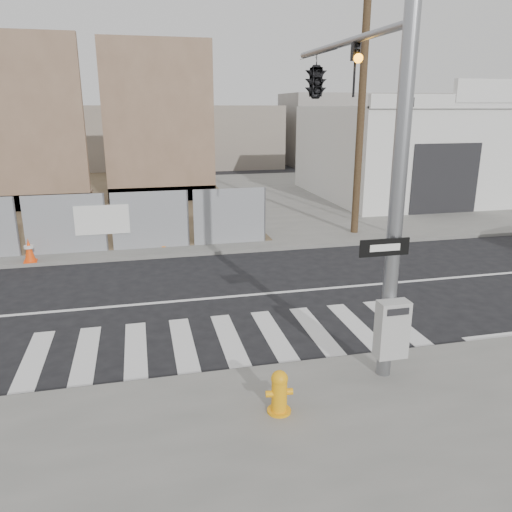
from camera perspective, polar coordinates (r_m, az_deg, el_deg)
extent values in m
plane|color=black|center=(13.37, -5.01, -4.84)|extent=(100.00, 100.00, 0.00)
cube|color=slate|center=(26.82, -9.44, 6.08)|extent=(50.00, 20.00, 0.12)
cylinder|color=gray|center=(8.71, 15.94, 7.68)|extent=(0.26, 0.26, 7.00)
cylinder|color=gray|center=(11.03, 10.06, 22.86)|extent=(0.14, 5.20, 0.14)
cube|color=#B2B2AF|center=(9.15, 15.28, -8.09)|extent=(0.55, 0.30, 1.05)
cube|color=black|center=(8.66, 14.48, 0.96)|extent=(0.90, 0.03, 0.30)
cube|color=silver|center=(8.64, 14.54, 0.93)|extent=(0.55, 0.01, 0.12)
imported|color=black|center=(10.43, 11.26, 20.13)|extent=(0.16, 0.20, 1.00)
imported|color=black|center=(12.47, 6.89, 19.70)|extent=(0.53, 2.48, 1.00)
cylinder|color=gray|center=(19.63, 16.72, 9.65)|extent=(0.12, 0.12, 5.20)
imported|color=black|center=(19.51, 17.35, 16.94)|extent=(0.16, 0.20, 1.00)
cube|color=#7A5E49|center=(25.88, -25.80, 13.38)|extent=(6.00, 0.50, 8.00)
cube|color=#7A5E49|center=(26.62, -24.66, 5.72)|extent=(6.00, 1.30, 0.80)
cube|color=#7A5E49|center=(26.36, -10.99, 14.71)|extent=(5.50, 0.50, 8.00)
cube|color=#7A5E49|center=(27.10, -10.61, 7.12)|extent=(5.50, 1.30, 0.80)
cube|color=silver|center=(29.89, 18.87, 11.26)|extent=(12.00, 10.00, 4.80)
cube|color=silver|center=(25.69, 25.45, 15.66)|extent=(12.00, 0.30, 0.60)
cube|color=silver|center=(25.66, 25.65, 16.65)|extent=(4.00, 0.30, 1.00)
cube|color=black|center=(24.70, 20.81, 8.24)|extent=(3.40, 0.06, 3.20)
cylinder|color=#4C3A23|center=(19.62, 12.00, 17.01)|extent=(0.28, 0.28, 10.00)
cylinder|color=#FAA40D|center=(8.51, 2.65, -17.23)|extent=(0.44, 0.44, 0.04)
cylinder|color=#FAA40D|center=(8.37, 2.67, -15.68)|extent=(0.29, 0.29, 0.59)
sphere|color=#FAA40D|center=(8.20, 2.70, -13.83)|extent=(0.27, 0.27, 0.27)
cylinder|color=#FAA40D|center=(8.30, 1.60, -15.48)|extent=(0.15, 0.13, 0.11)
cylinder|color=#FAA40D|center=(8.37, 3.74, -15.19)|extent=(0.15, 0.13, 0.11)
cube|color=#FF490D|center=(17.57, -24.36, -0.54)|extent=(0.43, 0.43, 0.03)
cone|color=#FF490D|center=(17.48, -24.50, 0.61)|extent=(0.38, 0.38, 0.77)
cylinder|color=silver|center=(17.45, -24.54, 0.96)|extent=(0.30, 0.30, 0.09)
cube|color=orange|center=(18.15, -10.85, 1.20)|extent=(0.46, 0.46, 0.03)
cone|color=orange|center=(18.06, -10.91, 2.31)|extent=(0.41, 0.41, 0.76)
cylinder|color=silver|center=(18.03, -10.93, 2.65)|extent=(0.29, 0.29, 0.09)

